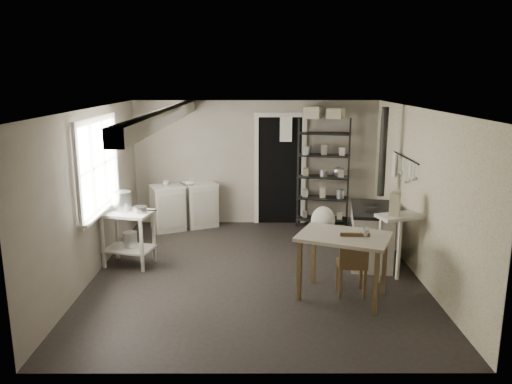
{
  "coord_description": "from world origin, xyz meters",
  "views": [
    {
      "loc": [
        -0.01,
        -6.67,
        2.7
      ],
      "look_at": [
        0.0,
        0.3,
        1.1
      ],
      "focal_mm": 35.0,
      "sensor_mm": 36.0,
      "label": 1
    }
  ],
  "objects_px": {
    "flour_sack": "(323,222)",
    "work_table": "(343,269)",
    "stockpot": "(122,201)",
    "stove": "(371,234)",
    "prep_table": "(129,239)",
    "chair": "(352,258)",
    "shelf_rack": "(323,175)",
    "base_cabinets": "(184,203)"
  },
  "relations": [
    {
      "from": "prep_table",
      "to": "stockpot",
      "type": "bearing_deg",
      "value": 133.45
    },
    {
      "from": "base_cabinets",
      "to": "shelf_rack",
      "type": "distance_m",
      "value": 2.6
    },
    {
      "from": "prep_table",
      "to": "stove",
      "type": "height_order",
      "value": "stove"
    },
    {
      "from": "base_cabinets",
      "to": "flour_sack",
      "type": "relative_size",
      "value": 2.42
    },
    {
      "from": "base_cabinets",
      "to": "chair",
      "type": "distance_m",
      "value": 3.85
    },
    {
      "from": "shelf_rack",
      "to": "flour_sack",
      "type": "bearing_deg",
      "value": -84.78
    },
    {
      "from": "prep_table",
      "to": "stockpot",
      "type": "height_order",
      "value": "stockpot"
    },
    {
      "from": "chair",
      "to": "flour_sack",
      "type": "xyz_separation_m",
      "value": [
        -0.03,
        2.44,
        -0.24
      ]
    },
    {
      "from": "shelf_rack",
      "to": "work_table",
      "type": "bearing_deg",
      "value": -81.61
    },
    {
      "from": "stockpot",
      "to": "base_cabinets",
      "type": "bearing_deg",
      "value": 70.28
    },
    {
      "from": "shelf_rack",
      "to": "flour_sack",
      "type": "xyz_separation_m",
      "value": [
        -0.06,
        -0.59,
        -0.71
      ]
    },
    {
      "from": "stockpot",
      "to": "chair",
      "type": "relative_size",
      "value": 0.34
    },
    {
      "from": "flour_sack",
      "to": "work_table",
      "type": "bearing_deg",
      "value": -92.23
    },
    {
      "from": "prep_table",
      "to": "flour_sack",
      "type": "xyz_separation_m",
      "value": [
        3.04,
        1.43,
        -0.16
      ]
    },
    {
      "from": "stove",
      "to": "work_table",
      "type": "relative_size",
      "value": 0.99
    },
    {
      "from": "stove",
      "to": "flour_sack",
      "type": "distance_m",
      "value": 1.44
    },
    {
      "from": "stove",
      "to": "work_table",
      "type": "bearing_deg",
      "value": -108.33
    },
    {
      "from": "stockpot",
      "to": "stove",
      "type": "bearing_deg",
      "value": 0.13
    },
    {
      "from": "prep_table",
      "to": "base_cabinets",
      "type": "bearing_deg",
      "value": 73.82
    },
    {
      "from": "chair",
      "to": "stove",
      "type": "bearing_deg",
      "value": 68.68
    },
    {
      "from": "stockpot",
      "to": "stove",
      "type": "height_order",
      "value": "stockpot"
    },
    {
      "from": "shelf_rack",
      "to": "work_table",
      "type": "height_order",
      "value": "shelf_rack"
    },
    {
      "from": "chair",
      "to": "stockpot",
      "type": "bearing_deg",
      "value": 163.5
    },
    {
      "from": "shelf_rack",
      "to": "base_cabinets",
      "type": "bearing_deg",
      "value": -165.84
    },
    {
      "from": "stockpot",
      "to": "work_table",
      "type": "relative_size",
      "value": 0.27
    },
    {
      "from": "base_cabinets",
      "to": "flour_sack",
      "type": "height_order",
      "value": "base_cabinets"
    },
    {
      "from": "shelf_rack",
      "to": "chair",
      "type": "height_order",
      "value": "shelf_rack"
    },
    {
      "from": "stove",
      "to": "work_table",
      "type": "xyz_separation_m",
      "value": [
        -0.63,
        -1.23,
        -0.06
      ]
    },
    {
      "from": "stove",
      "to": "chair",
      "type": "bearing_deg",
      "value": -105.2
    },
    {
      "from": "work_table",
      "to": "chair",
      "type": "bearing_deg",
      "value": 40.0
    },
    {
      "from": "shelf_rack",
      "to": "work_table",
      "type": "relative_size",
      "value": 1.84
    },
    {
      "from": "work_table",
      "to": "chair",
      "type": "relative_size",
      "value": 1.25
    },
    {
      "from": "base_cabinets",
      "to": "work_table",
      "type": "bearing_deg",
      "value": -75.4
    },
    {
      "from": "work_table",
      "to": "prep_table",
      "type": "bearing_deg",
      "value": 159.14
    },
    {
      "from": "prep_table",
      "to": "chair",
      "type": "height_order",
      "value": "chair"
    },
    {
      "from": "stockpot",
      "to": "stove",
      "type": "xyz_separation_m",
      "value": [
        3.66,
        0.01,
        -0.5
      ]
    },
    {
      "from": "shelf_rack",
      "to": "stockpot",
      "type": "bearing_deg",
      "value": -137.62
    },
    {
      "from": "shelf_rack",
      "to": "chair",
      "type": "distance_m",
      "value": 3.07
    },
    {
      "from": "work_table",
      "to": "flour_sack",
      "type": "bearing_deg",
      "value": 87.77
    },
    {
      "from": "prep_table",
      "to": "stove",
      "type": "xyz_separation_m",
      "value": [
        3.57,
        0.11,
        0.04
      ]
    },
    {
      "from": "shelf_rack",
      "to": "prep_table",
      "type": "bearing_deg",
      "value": -135.55
    },
    {
      "from": "base_cabinets",
      "to": "shelf_rack",
      "type": "xyz_separation_m",
      "value": [
        2.55,
        0.12,
        0.49
      ]
    }
  ]
}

